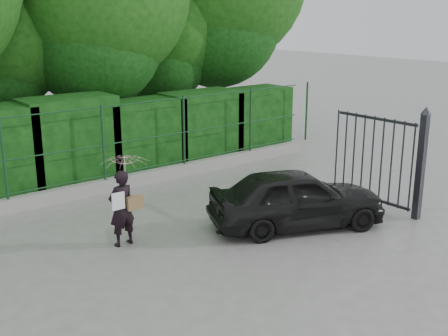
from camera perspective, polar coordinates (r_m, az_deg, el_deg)
ground at (r=9.98m, az=-1.91°, el=-9.11°), size 80.00×80.00×0.00m
kerb at (r=13.57m, az=-13.41°, el=-2.07°), size 14.00×0.25×0.30m
fence at (r=13.39m, az=-12.84°, el=2.39°), size 14.13×0.06×1.80m
hedge at (r=14.18m, az=-15.81°, el=2.21°), size 14.20×1.20×2.20m
gate at (r=12.33m, az=17.52°, el=0.87°), size 0.22×2.33×2.36m
woman at (r=10.36m, az=-10.05°, el=-1.78°), size 0.87×0.88×1.69m
car at (r=11.26m, az=7.39°, el=-3.04°), size 3.77×2.68×1.19m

